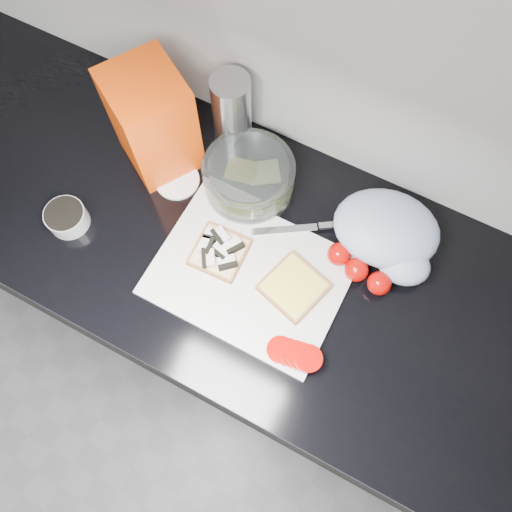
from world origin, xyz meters
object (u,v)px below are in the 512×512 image
(bread_bag, at_px, (153,122))
(cutting_board, at_px, (250,275))
(glass_bowl, at_px, (249,178))
(steel_canister, at_px, (232,114))

(bread_bag, bearing_deg, cutting_board, 3.31)
(cutting_board, distance_m, glass_bowl, 0.22)
(glass_bowl, xyz_separation_m, steel_canister, (-0.09, 0.09, 0.06))
(cutting_board, height_order, bread_bag, bread_bag)
(glass_bowl, bearing_deg, cutting_board, -61.76)
(bread_bag, bearing_deg, steel_canister, 71.79)
(glass_bowl, bearing_deg, bread_bag, -175.56)
(cutting_board, relative_size, steel_canister, 1.93)
(cutting_board, distance_m, steel_canister, 0.36)
(cutting_board, relative_size, bread_bag, 1.59)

